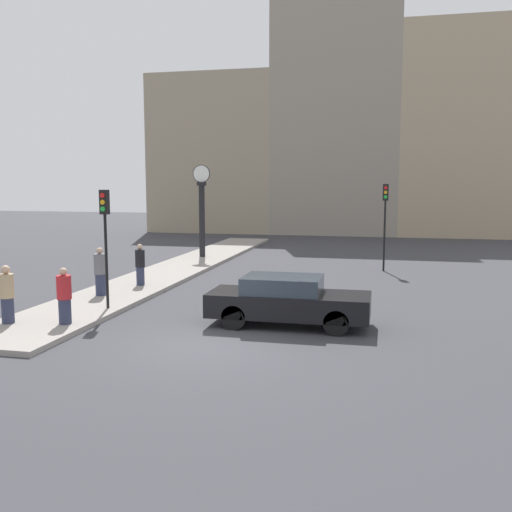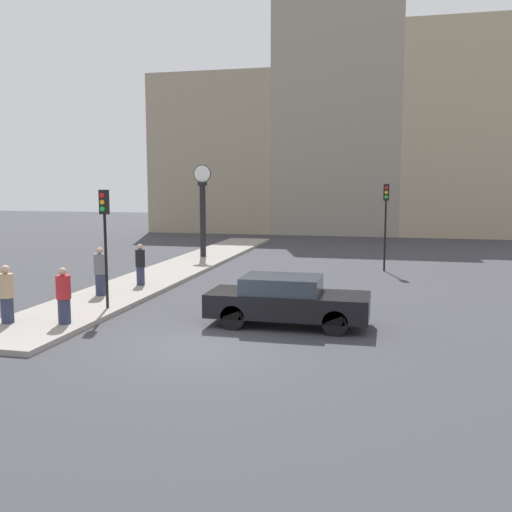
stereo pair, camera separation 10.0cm
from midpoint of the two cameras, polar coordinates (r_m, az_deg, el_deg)
ground_plane at (r=14.76m, az=-5.45°, el=-8.81°), size 120.00×120.00×0.00m
sidewalk_corner at (r=27.43m, az=-7.64°, el=-1.15°), size 2.86×27.92×0.15m
building_row at (r=46.77m, az=8.34°, el=11.88°), size 29.81×5.00×17.74m
sedan_car at (r=16.41m, az=2.99°, el=-4.46°), size 4.60×1.75×1.44m
traffic_light_near at (r=18.38m, az=-15.01°, el=3.12°), size 0.26×0.24×3.73m
traffic_light_far at (r=26.99m, az=12.69°, el=4.58°), size 0.26×0.24×4.04m
street_clock at (r=30.55m, az=-5.53°, el=4.48°), size 0.94×0.40×4.88m
pedestrian_tan_coat at (r=17.55m, az=-23.80°, el=-3.56°), size 0.40×0.40×1.65m
pedestrian_grey_jacket at (r=20.75m, az=-15.44°, el=-1.55°), size 0.43×0.43×1.69m
pedestrian_black_jacket at (r=22.46m, az=-11.64°, el=-0.88°), size 0.37×0.37×1.60m
pedestrian_red_top at (r=16.89m, az=-18.78°, el=-3.85°), size 0.41×0.41×1.59m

